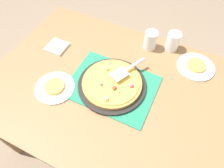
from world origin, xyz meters
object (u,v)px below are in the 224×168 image
Objects in this scene: cup_near at (173,41)px; cup_far at (150,40)px; pizza_pan at (112,85)px; served_slice_right at (54,86)px; pizza at (112,83)px; plate_far_right at (55,88)px; napkin_stack at (57,47)px; served_slice_left at (196,65)px; plate_near_left at (196,67)px; pizza_server at (126,70)px.

cup_far is at bearing 21.52° from cup_near.
pizza_pan is 0.32m from served_slice_right.
cup_far reaches higher than pizza.
cup_near reaches higher than pizza.
plate_far_right is 0.32m from napkin_stack.
served_slice_right is at bearing 122.53° from napkin_stack.
napkin_stack is at bearing 14.87° from served_slice_left.
plate_near_left is 0.83m from plate_far_right.
plate_near_left is at bearing 180.00° from served_slice_left.
pizza_pan reaches higher than plate_far_right.
plate_near_left is 2.00× the size of served_slice_left.
plate_near_left is at bearing -138.92° from pizza_pan.
napkin_stack is (0.84, 0.22, 0.00)m from plate_near_left.
cup_near is at bearing -158.48° from cup_far.
pizza is 0.10m from pizza_server.
pizza_pan reaches higher than plate_near_left.
plate_far_right is 0.83m from served_slice_left.
served_slice_left reaches higher than pizza_pan.
plate_far_right is 0.77m from cup_near.
served_slice_right is at bearing 36.27° from plate_near_left.
pizza_server reaches higher than pizza.
plate_near_left is (-0.39, -0.34, -0.03)m from pizza.
pizza is 2.75× the size of cup_far.
served_slice_right reaches higher than napkin_stack.
pizza is 1.50× the size of plate_near_left.
served_slice_left is (-0.39, -0.34, 0.01)m from pizza_pan.
served_slice_right is (0.28, 0.15, 0.01)m from pizza_pan.
pizza is 2.75× the size of cup_near.
plate_near_left is 0.87m from napkin_stack.
plate_far_right is 2.00× the size of served_slice_right.
cup_far reaches higher than napkin_stack.
pizza_server is (0.17, 0.35, 0.01)m from cup_near.
plate_near_left is at bearing -143.73° from plate_far_right.
cup_near is (-0.21, -0.43, 0.03)m from pizza.
cup_near is (-0.21, -0.43, 0.05)m from pizza_pan.
pizza_pan is 0.52m from plate_near_left.
plate_near_left is 1.00× the size of plate_far_right.
pizza_server is at bearing 82.30° from cup_far.
plate_near_left is 0.44m from pizza_server.
pizza_pan is 3.17× the size of cup_near.
pizza_server is (0.04, 0.29, 0.01)m from cup_far.
pizza is at bearing 77.90° from cup_far.
cup_near reaches higher than served_slice_left.
plate_far_right is at bearing 28.26° from pizza.
plate_far_right is at bearing 36.47° from pizza_server.
plate_near_left is 1.83× the size of napkin_stack.
served_slice_left is at bearing 0.00° from plate_near_left.
napkin_stack reaches higher than plate_far_right.
cup_near is at bearing -130.14° from plate_far_right.
napkin_stack is at bearing -3.54° from pizza_server.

